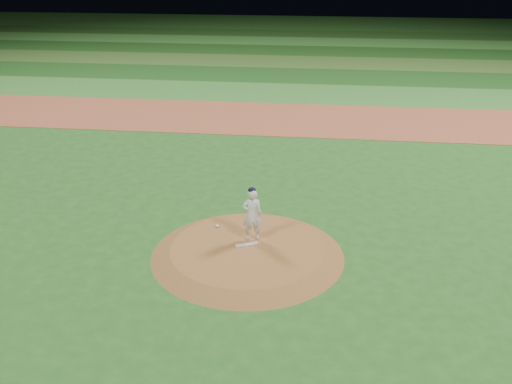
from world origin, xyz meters
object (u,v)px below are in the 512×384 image
pitchers_mound (248,251)px  rosin_bag (217,226)px  pitching_rubber (246,245)px  pitcher_on_mound (252,214)px

pitchers_mound → rosin_bag: (-1.08, 1.15, 0.16)m
pitchers_mound → pitching_rubber: size_ratio=8.35×
rosin_bag → pitcher_on_mound: pitcher_on_mound is taller
pitching_rubber → pitcher_on_mound: bearing=49.2°
pitching_rubber → rosin_bag: (-1.04, 1.03, 0.02)m
pitchers_mound → pitcher_on_mound: size_ratio=3.35×
pitching_rubber → pitcher_on_mound: (0.11, 0.37, 0.79)m
rosin_bag → pitchers_mound: bearing=-46.8°
pitchers_mound → pitcher_on_mound: 1.06m
pitchers_mound → pitcher_on_mound: bearing=82.0°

